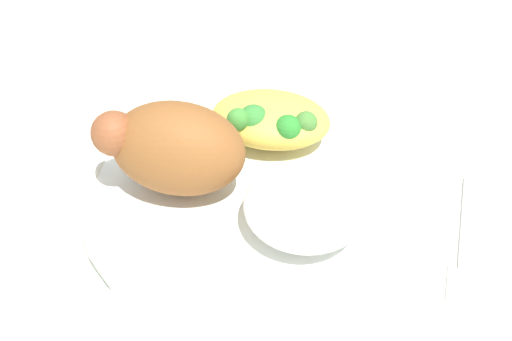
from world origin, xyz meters
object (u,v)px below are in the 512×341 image
at_px(fork, 465,242).
at_px(mac_cheese_with_broccoli, 273,120).
at_px(roasted_chicken, 173,148).
at_px(rice_pile, 305,205).
at_px(plate, 256,187).

bearing_deg(fork, mac_cheese_with_broccoli, -24.72).
relative_size(roasted_chicken, fork, 0.84).
distance_m(rice_pile, mac_cheese_with_broccoli, 0.11).
relative_size(mac_cheese_with_broccoli, fork, 0.76).
distance_m(mac_cheese_with_broccoli, fork, 0.19).
height_order(rice_pile, mac_cheese_with_broccoli, mac_cheese_with_broccoli).
relative_size(roasted_chicken, mac_cheese_with_broccoli, 1.10).
distance_m(plate, roasted_chicken, 0.08).
xyz_separation_m(rice_pile, mac_cheese_with_broccoli, (0.04, -0.10, 0.00)).
bearing_deg(mac_cheese_with_broccoli, rice_pile, 113.66).
xyz_separation_m(plate, rice_pile, (-0.05, 0.04, 0.03)).
height_order(roasted_chicken, mac_cheese_with_broccoli, roasted_chicken).
bearing_deg(mac_cheese_with_broccoli, roasted_chicken, 50.97).
bearing_deg(rice_pile, plate, -41.54).
height_order(plate, fork, plate).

